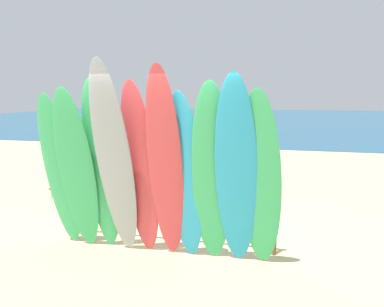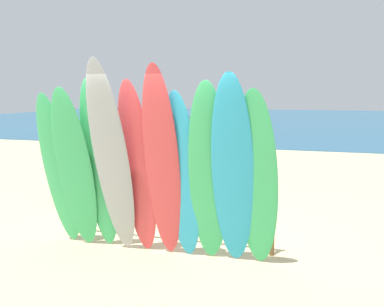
# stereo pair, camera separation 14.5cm
# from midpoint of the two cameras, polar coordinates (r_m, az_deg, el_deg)

# --- Properties ---
(ground) EXTENTS (60.00, 60.00, 0.00)m
(ground) POSITION_cam_midpoint_polar(r_m,az_deg,el_deg) (19.98, 10.55, 1.63)
(ground) COLOR #D3BC8C
(ocean_water) EXTENTS (60.00, 40.00, 0.02)m
(ocean_water) POSITION_cam_midpoint_polar(r_m,az_deg,el_deg) (37.02, 13.37, 4.58)
(ocean_water) COLOR #235B7F
(ocean_water) RESTS_ON ground
(surfboard_rack) EXTENTS (3.30, 0.07, 0.63)m
(surfboard_rack) POSITION_cam_midpoint_polar(r_m,az_deg,el_deg) (6.35, -2.96, -7.90)
(surfboard_rack) COLOR brown
(surfboard_rack) RESTS_ON ground
(surfboard_green_0) EXTENTS (0.55, 0.67, 2.29)m
(surfboard_green_0) POSITION_cam_midpoint_polar(r_m,az_deg,el_deg) (6.38, -17.12, -2.30)
(surfboard_green_0) COLOR #38B266
(surfboard_green_0) RESTS_ON ground
(surfboard_green_1) EXTENTS (0.58, 0.77, 2.36)m
(surfboard_green_1) POSITION_cam_midpoint_polar(r_m,az_deg,el_deg) (6.09, -15.00, -2.34)
(surfboard_green_1) COLOR #38B266
(surfboard_green_1) RESTS_ON ground
(surfboard_green_2) EXTENTS (0.52, 0.69, 2.48)m
(surfboard_green_2) POSITION_cam_midpoint_polar(r_m,az_deg,el_deg) (6.01, -11.84, -1.78)
(surfboard_green_2) COLOR #38B266
(surfboard_green_2) RESTS_ON ground
(surfboard_grey_3) EXTENTS (0.51, 0.92, 2.72)m
(surfboard_grey_3) POSITION_cam_midpoint_polar(r_m,az_deg,el_deg) (5.69, -10.16, -1.10)
(surfboard_grey_3) COLOR #999EA3
(surfboard_grey_3) RESTS_ON ground
(surfboard_red_4) EXTENTS (0.53, 0.63, 2.46)m
(surfboard_red_4) POSITION_cam_midpoint_polar(r_m,az_deg,el_deg) (5.76, -6.72, -2.23)
(surfboard_red_4) COLOR #D13D42
(surfboard_red_4) RESTS_ON ground
(surfboard_red_5) EXTENTS (0.51, 0.81, 2.65)m
(surfboard_red_5) POSITION_cam_midpoint_polar(r_m,az_deg,el_deg) (5.50, -3.32, -1.69)
(surfboard_red_5) COLOR #D13D42
(surfboard_red_5) RESTS_ON ground
(surfboard_teal_6) EXTENTS (0.53, 0.61, 2.31)m
(surfboard_teal_6) POSITION_cam_midpoint_polar(r_m,az_deg,el_deg) (5.54, -0.60, -3.35)
(surfboard_teal_6) COLOR #289EC6
(surfboard_teal_6) RESTS_ON ground
(surfboard_green_7) EXTENTS (0.59, 0.73, 2.43)m
(surfboard_green_7) POSITION_cam_midpoint_polar(r_m,az_deg,el_deg) (5.40, 3.06, -3.01)
(surfboard_green_7) COLOR #38B266
(surfboard_green_7) RESTS_ON ground
(surfboard_teal_8) EXTENTS (0.56, 0.81, 2.53)m
(surfboard_teal_8) POSITION_cam_midpoint_polar(r_m,az_deg,el_deg) (5.28, 6.37, -2.81)
(surfboard_teal_8) COLOR #289EC6
(surfboard_teal_8) RESTS_ON ground
(surfboard_green_9) EXTENTS (0.59, 0.75, 2.34)m
(surfboard_green_9) POSITION_cam_midpoint_polar(r_m,az_deg,el_deg) (5.30, 9.63, -3.86)
(surfboard_green_9) COLOR #38B266
(surfboard_green_9) RESTS_ON ground
(beachgoer_strolling) EXTENTS (0.62, 0.33, 1.69)m
(beachgoer_strolling) POSITION_cam_midpoint_polar(r_m,az_deg,el_deg) (13.48, -1.13, 2.77)
(beachgoer_strolling) COLOR #9E704C
(beachgoer_strolling) RESTS_ON ground
(beachgoer_by_water) EXTENTS (0.43, 0.61, 1.64)m
(beachgoer_by_water) POSITION_cam_midpoint_polar(r_m,az_deg,el_deg) (14.90, -0.73, 3.18)
(beachgoer_by_water) COLOR beige
(beachgoer_by_water) RESTS_ON ground
(beach_chair_red) EXTENTS (0.76, 0.87, 0.80)m
(beach_chair_red) POSITION_cam_midpoint_polar(r_m,az_deg,el_deg) (9.17, -15.32, -3.64)
(beach_chair_red) COLOR #B7B7BC
(beach_chair_red) RESTS_ON ground
(beach_chair_blue) EXTENTS (0.63, 0.76, 0.83)m
(beach_chair_blue) POSITION_cam_midpoint_polar(r_m,az_deg,el_deg) (10.38, -13.24, -2.15)
(beach_chair_blue) COLOR #B7B7BC
(beach_chair_blue) RESTS_ON ground
(distant_boat) EXTENTS (5.00, 1.20, 0.40)m
(distant_boat) POSITION_cam_midpoint_polar(r_m,az_deg,el_deg) (29.11, -0.45, 4.18)
(distant_boat) COLOR teal
(distant_boat) RESTS_ON ground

